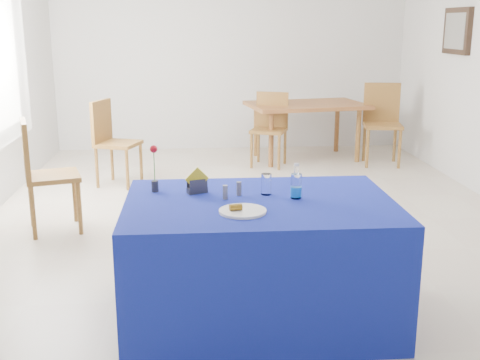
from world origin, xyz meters
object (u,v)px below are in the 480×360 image
(blue_table, at_px, (259,260))
(chair_bg_right, at_px, (382,118))
(water_bottle, at_px, (296,187))
(chair_bg_left, at_px, (270,124))
(chair_win_a, at_px, (41,168))
(oak_table, at_px, (307,109))
(chair_win_b, at_px, (111,137))
(plate, at_px, (243,211))

(blue_table, bearing_deg, chair_bg_right, 63.75)
(blue_table, relative_size, water_bottle, 7.44)
(chair_bg_right, bearing_deg, chair_bg_left, -171.38)
(blue_table, relative_size, chair_win_a, 1.61)
(oak_table, bearing_deg, chair_bg_left, -149.87)
(chair_bg_left, height_order, chair_bg_right, chair_bg_right)
(water_bottle, xyz_separation_m, chair_bg_right, (1.83, 4.13, -0.23))
(oak_table, xyz_separation_m, chair_win_b, (-2.44, -1.17, -0.12))
(chair_win_a, bearing_deg, chair_bg_right, -73.95)
(water_bottle, relative_size, chair_win_a, 0.22)
(blue_table, xyz_separation_m, chair_bg_right, (2.05, 4.16, 0.22))
(blue_table, xyz_separation_m, oak_table, (1.12, 4.50, 0.30))
(chair_win_a, bearing_deg, plate, -157.91)
(blue_table, xyz_separation_m, chair_win_a, (-1.70, 1.74, 0.19))
(plate, distance_m, chair_win_a, 2.53)
(chair_bg_left, bearing_deg, chair_win_b, -135.02)
(water_bottle, relative_size, oak_table, 0.13)
(blue_table, bearing_deg, oak_table, 75.97)
(chair_bg_right, xyz_separation_m, chair_win_b, (-3.37, -0.84, -0.05))
(chair_bg_right, relative_size, chair_win_b, 1.09)
(chair_bg_left, distance_m, chair_win_a, 3.36)
(oak_table, height_order, chair_win_a, chair_win_a)
(blue_table, bearing_deg, chair_win_a, 134.34)
(water_bottle, xyz_separation_m, chair_win_a, (-1.93, 1.71, -0.26))
(blue_table, distance_m, water_bottle, 0.50)
(chair_bg_right, height_order, chair_win_b, chair_bg_right)
(chair_win_b, bearing_deg, chair_bg_right, -56.70)
(oak_table, distance_m, chair_win_b, 2.71)
(oak_table, relative_size, chair_bg_left, 1.78)
(plate, relative_size, chair_win_a, 0.27)
(chair_win_a, height_order, chair_win_b, chair_win_a)
(oak_table, relative_size, chair_win_b, 1.73)
(blue_table, height_order, chair_bg_right, chair_bg_right)
(chair_bg_left, height_order, chair_win_b, chair_win_b)
(water_bottle, bearing_deg, plate, -142.81)
(plate, distance_m, oak_table, 4.88)
(chair_win_b, bearing_deg, chair_win_a, -174.46)
(blue_table, bearing_deg, water_bottle, 9.00)
(water_bottle, distance_m, chair_win_b, 3.64)
(oak_table, xyz_separation_m, chair_bg_right, (0.93, -0.33, -0.08))
(chair_bg_right, bearing_deg, oak_table, 170.02)
(plate, xyz_separation_m, oak_table, (1.24, 4.72, -0.09))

